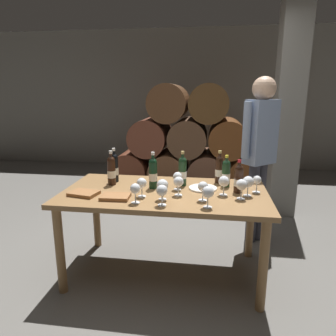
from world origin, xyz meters
TOP-DOWN VIEW (x-y plane):
  - ground_plane at (0.00, 0.00)m, footprint 14.00×14.00m
  - cellar_back_wall at (0.00, 4.20)m, footprint 10.00×0.24m
  - barrel_stack at (-0.00, 2.60)m, footprint 2.49×0.90m
  - stone_pillar at (1.30, 1.60)m, footprint 0.32×0.32m
  - dining_table at (0.00, 0.00)m, footprint 1.70×0.90m
  - wine_bottle_0 at (0.13, 0.19)m, footprint 0.07×0.07m
  - wine_bottle_1 at (-0.50, 0.22)m, footprint 0.07×0.07m
  - wine_bottle_2 at (0.45, 0.32)m, footprint 0.07×0.07m
  - wine_bottle_3 at (-0.50, 0.12)m, footprint 0.07×0.07m
  - wine_bottle_4 at (-0.11, 0.07)m, footprint 0.07×0.07m
  - wine_bottle_5 at (0.51, 0.21)m, footprint 0.07×0.07m
  - wine_bottle_6 at (0.60, 0.05)m, footprint 0.07×0.07m
  - wine_glass_0 at (0.61, -0.11)m, footprint 0.09×0.09m
  - wine_glass_1 at (-0.16, -0.16)m, footprint 0.08×0.08m
  - wine_glass_2 at (0.10, 0.05)m, footprint 0.08×0.08m
  - wine_glass_3 at (0.02, -0.21)m, footprint 0.09×0.09m
  - wine_glass_4 at (-0.17, -0.31)m, footprint 0.08×0.08m
  - wine_glass_5 at (0.32, -0.19)m, footprint 0.08×0.08m
  - wine_glass_6 at (0.03, -0.33)m, footprint 0.08×0.08m
  - wine_glass_7 at (0.13, -0.09)m, footprint 0.08×0.08m
  - wine_glass_8 at (0.67, -0.03)m, footprint 0.09×0.09m
  - wine_glass_9 at (0.76, 0.07)m, footprint 0.07×0.07m
  - wine_glass_10 at (0.48, -0.04)m, footprint 0.09×0.09m
  - wine_glass_11 at (0.36, -0.33)m, footprint 0.09×0.09m
  - tasting_notebook at (-0.35, -0.23)m, footprint 0.23×0.17m
  - leather_ledger at (-0.63, -0.19)m, footprint 0.25×0.20m
  - serving_plate at (0.32, 0.10)m, footprint 0.24×0.24m
  - sommelier_presenting at (0.86, 0.75)m, footprint 0.39×0.35m

SIDE VIEW (x-z plane):
  - ground_plane at x=0.00m, z-range 0.00..0.00m
  - dining_table at x=0.00m, z-range 0.29..1.05m
  - barrel_stack at x=0.00m, z-range -0.12..1.57m
  - serving_plate at x=0.32m, z-range 0.76..0.77m
  - tasting_notebook at x=-0.35m, z-range 0.76..0.79m
  - leather_ledger at x=-0.63m, z-range 0.76..0.79m
  - wine_glass_9 at x=0.76m, z-range 0.79..0.93m
  - wine_glass_4 at x=-0.17m, z-range 0.79..0.94m
  - wine_glass_5 at x=0.32m, z-range 0.79..0.94m
  - wine_glass_2 at x=0.10m, z-range 0.79..0.95m
  - wine_glass_1 at x=-0.16m, z-range 0.79..0.95m
  - wine_glass_7 at x=0.13m, z-range 0.79..0.95m
  - wine_glass_6 at x=0.03m, z-range 0.79..0.95m
  - wine_glass_0 at x=0.61m, z-range 0.79..0.95m
  - wine_glass_10 at x=0.48m, z-range 0.79..0.95m
  - wine_glass_11 at x=0.36m, z-range 0.79..0.95m
  - wine_glass_3 at x=0.02m, z-range 0.79..0.96m
  - wine_glass_8 at x=0.67m, z-range 0.79..0.96m
  - wine_bottle_6 at x=0.60m, z-range 0.74..1.02m
  - wine_bottle_5 at x=0.51m, z-range 0.74..1.02m
  - wine_bottle_2 at x=0.45m, z-range 0.74..1.04m
  - wine_bottle_3 at x=-0.50m, z-range 0.74..1.05m
  - wine_bottle_0 at x=0.13m, z-range 0.74..1.05m
  - wine_bottle_1 at x=-0.50m, z-range 0.74..1.05m
  - wine_bottle_4 at x=-0.11m, z-range 0.74..1.05m
  - sommelier_presenting at x=0.86m, z-range 0.19..1.90m
  - stone_pillar at x=1.30m, z-range 0.00..2.60m
  - cellar_back_wall at x=0.00m, z-range 0.00..2.80m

